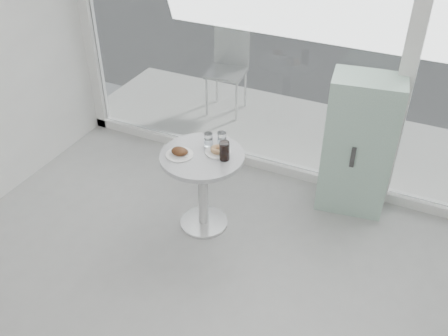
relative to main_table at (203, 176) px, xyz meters
The scene contains 10 objects.
storefront 1.70m from the main_table, 62.44° to the left, with size 5.00×0.14×3.00m.
main_table is the anchor object (origin of this frame).
patio_deck 2.03m from the main_table, 75.26° to the left, with size 5.60×1.60×0.05m, color silver.
mint_cabinet 1.44m from the main_table, 37.72° to the left, with size 0.67×0.50×1.33m.
patio_chair 2.19m from the main_table, 108.94° to the left, with size 0.50×0.50×1.04m.
plate_fritter 0.31m from the main_table, 151.65° to the right, with size 0.23×0.23×0.07m.
plate_donut 0.28m from the main_table, 38.61° to the left, with size 0.22×0.22×0.05m.
water_tumbler_a 0.31m from the main_table, 94.87° to the left, with size 0.08×0.08×0.12m.
water_tumbler_b 0.35m from the main_table, 66.49° to the left, with size 0.08×0.08×0.13m.
cola_glass 0.36m from the main_table, ahead, with size 0.09×0.09×0.17m.
Camera 1 is at (1.16, -1.18, 3.10)m, focal length 40.00 mm.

